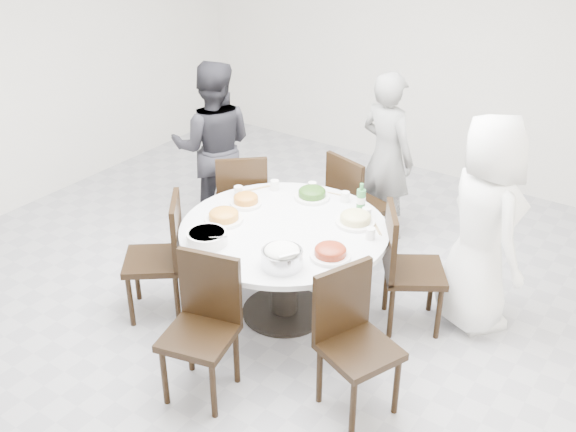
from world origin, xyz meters
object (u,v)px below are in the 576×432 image
Objects in this scene: beverage_bottle at (361,198)px; chair_se at (360,347)px; diner_middle at (387,157)px; soup_bowl at (207,238)px; dining_table at (284,271)px; chair_n at (360,205)px; chair_ne at (415,269)px; chair_s at (199,334)px; diner_right at (483,225)px; chair_nw at (241,201)px; chair_sw at (153,258)px; diner_left at (213,147)px; rice_bowl at (282,258)px.

chair_se is at bearing -60.13° from beverage_bottle.
diner_middle is 2.04m from soup_bowl.
dining_table is 1.10m from chair_n.
chair_ne is at bearing 27.93° from chair_se.
beverage_bottle reaches higher than chair_s.
diner_right is 1.41m from diner_middle.
dining_table is 1.03m from chair_nw.
chair_ne and chair_sw have the same top height.
diner_left is at bearing 81.28° from chair_se.
chair_se is 0.62× the size of diner_middle.
rice_bowl is at bearing 116.92° from chair_n.
chair_ne is 1.00× the size of chair_se.
dining_table is 1.58× the size of chair_sw.
dining_table is 0.95× the size of diner_left.
diner_right reaches higher than chair_sw.
rice_bowl is (0.27, -1.52, 0.33)m from chair_n.
diner_left reaches higher than beverage_bottle.
diner_middle is (0.02, 1.53, 0.39)m from dining_table.
dining_table is at bearing -122.55° from beverage_bottle.
rice_bowl is (0.23, 0.58, 0.33)m from chair_s.
chair_ne and chair_se have the same top height.
beverage_bottle is (1.19, -0.05, 0.39)m from chair_nw.
chair_ne is 0.62× the size of diner_middle.
diner_right reaches higher than diner_middle.
beverage_bottle is at bearing 51.78° from chair_se.
dining_table is 6.44× the size of beverage_bottle.
chair_n is at bearing 99.99° from rice_bowl.
diner_middle is 1.55m from diner_left.
diner_middle is (0.01, 0.44, 0.29)m from chair_n.
beverage_bottle is (0.31, -1.01, 0.10)m from diner_middle.
chair_n and chair_sw have the same top height.
dining_table is 0.97m from chair_sw.
dining_table is at bearing 57.64° from soup_bowl.
chair_nw and chair_sw have the same top height.
diner_middle reaches higher than soup_bowl.
chair_n is 1.00× the size of chair_nw.
rice_bowl reaches higher than dining_table.
soup_bowl is at bearing 92.78° from diner_left.
chair_n is 0.76m from beverage_bottle.
chair_sw is at bearing -146.83° from dining_table.
diner_left reaches higher than diner_middle.
diner_middle reaches higher than chair_sw.
chair_ne is at bearing 57.03° from rice_bowl.
chair_n is at bearing 168.12° from chair_nw.
chair_sw reaches higher than dining_table.
diner_middle is at bearing 6.36° from diner_right.
chair_sw is at bearing 82.55° from diner_middle.
chair_ne is 0.58× the size of diner_right.
beverage_bottle reaches higher than soup_bowl.
chair_s is (0.87, -0.48, 0.00)m from chair_sw.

